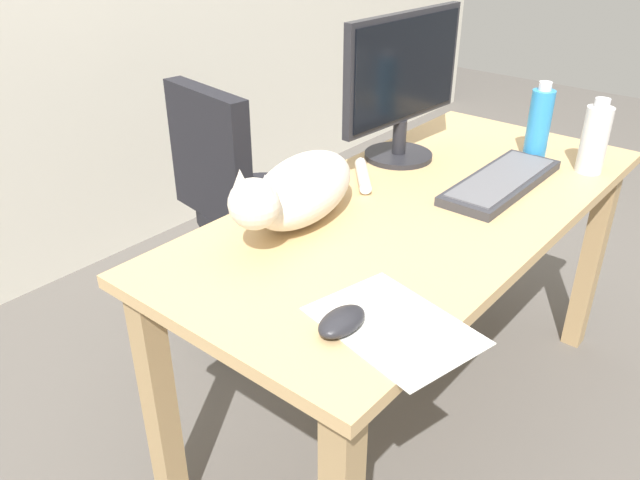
{
  "coord_description": "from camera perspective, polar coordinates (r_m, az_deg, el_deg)",
  "views": [
    {
      "loc": [
        -1.29,
        -0.74,
        1.4
      ],
      "look_at": [
        -0.4,
        0.0,
        0.76
      ],
      "focal_mm": 35.73,
      "sensor_mm": 36.0,
      "label": 1
    }
  ],
  "objects": [
    {
      "name": "ground_plane",
      "position": [
        2.04,
        7.55,
        -14.84
      ],
      "size": [
        8.0,
        8.0,
        0.0
      ],
      "primitive_type": "plane",
      "color": "#59544F"
    },
    {
      "name": "desk",
      "position": [
        1.69,
        8.84,
        0.15
      ],
      "size": [
        1.46,
        0.66,
        0.7
      ],
      "color": "tan",
      "rests_on": "ground_plane"
    },
    {
      "name": "office_chair",
      "position": [
        2.15,
        -6.16,
        0.54
      ],
      "size": [
        0.48,
        0.48,
        0.91
      ],
      "color": "black",
      "rests_on": "ground_plane"
    },
    {
      "name": "monitor",
      "position": [
        1.85,
        7.47,
        13.86
      ],
      "size": [
        0.48,
        0.2,
        0.41
      ],
      "color": "#232328",
      "rests_on": "desk"
    },
    {
      "name": "keyboard",
      "position": [
        1.77,
        15.93,
        5.05
      ],
      "size": [
        0.44,
        0.15,
        0.03
      ],
      "color": "#333338",
      "rests_on": "desk"
    },
    {
      "name": "cat",
      "position": [
        1.49,
        -1.89,
        4.5
      ],
      "size": [
        0.6,
        0.25,
        0.2
      ],
      "color": "silver",
      "rests_on": "desk"
    },
    {
      "name": "computer_mouse",
      "position": [
        1.15,
        1.96,
        -7.28
      ],
      "size": [
        0.11,
        0.06,
        0.04
      ],
      "primitive_type": "ellipsoid",
      "color": "#232328",
      "rests_on": "desk"
    },
    {
      "name": "paper_sheet",
      "position": [
        1.17,
        6.64,
        -7.6
      ],
      "size": [
        0.27,
        0.34,
        0.0
      ],
      "primitive_type": "cube",
      "rotation": [
        0.0,
        0.0,
        -0.22
      ],
      "color": "white",
      "rests_on": "desk"
    },
    {
      "name": "water_bottle",
      "position": [
        1.93,
        23.38,
        8.32
      ],
      "size": [
        0.07,
        0.07,
        0.21
      ],
      "color": "silver",
      "rests_on": "desk"
    },
    {
      "name": "spray_bottle",
      "position": [
        1.97,
        19.01,
        9.78
      ],
      "size": [
        0.07,
        0.07,
        0.23
      ],
      "color": "#2D8CD1",
      "rests_on": "desk"
    }
  ]
}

